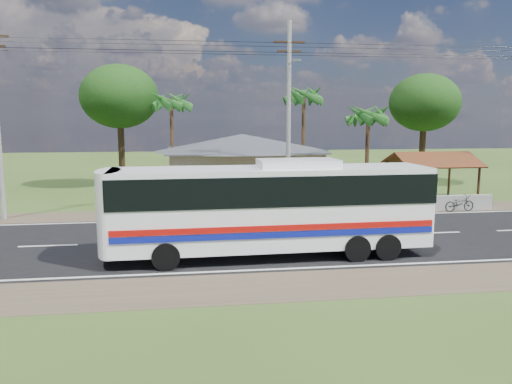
% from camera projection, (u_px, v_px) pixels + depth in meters
% --- Properties ---
extents(ground, '(120.00, 120.00, 0.00)m').
position_uv_depth(ground, '(252.00, 239.00, 23.02)').
color(ground, '#334B1B').
rests_on(ground, ground).
extents(road, '(120.00, 16.00, 0.03)m').
position_uv_depth(road, '(252.00, 239.00, 23.02)').
color(road, black).
rests_on(road, ground).
extents(house, '(12.40, 10.00, 5.00)m').
position_uv_depth(house, '(242.00, 159.00, 35.49)').
color(house, '#C6B584').
rests_on(house, ground).
extents(waiting_shed, '(5.20, 4.48, 3.35)m').
position_uv_depth(waiting_shed, '(432.00, 161.00, 32.68)').
color(waiting_shed, '#3B2615').
rests_on(waiting_shed, ground).
extents(concrete_barrier, '(7.00, 0.30, 0.90)m').
position_uv_depth(concrete_barrier, '(437.00, 203.00, 30.04)').
color(concrete_barrier, '#9E9E99').
rests_on(concrete_barrier, ground).
extents(utility_poles, '(32.80, 2.22, 11.00)m').
position_uv_depth(utility_poles, '(283.00, 114.00, 28.86)').
color(utility_poles, '#9E9E99').
rests_on(utility_poles, ground).
extents(palm_near, '(2.80, 2.80, 6.70)m').
position_uv_depth(palm_near, '(368.00, 115.00, 34.21)').
color(palm_near, '#47301E').
rests_on(palm_near, ground).
extents(palm_mid, '(2.80, 2.80, 8.20)m').
position_uv_depth(palm_mid, '(304.00, 96.00, 37.93)').
color(palm_mid, '#47301E').
rests_on(palm_mid, ground).
extents(palm_far, '(2.80, 2.80, 7.70)m').
position_uv_depth(palm_far, '(171.00, 102.00, 37.15)').
color(palm_far, '#47301E').
rests_on(palm_far, ground).
extents(tree_behind_house, '(6.00, 6.00, 9.61)m').
position_uv_depth(tree_behind_house, '(119.00, 97.00, 38.51)').
color(tree_behind_house, '#47301E').
rests_on(tree_behind_house, ground).
extents(tree_behind_shed, '(5.60, 5.60, 9.02)m').
position_uv_depth(tree_behind_shed, '(425.00, 103.00, 39.83)').
color(tree_behind_shed, '#47301E').
rests_on(tree_behind_shed, ground).
extents(coach_bus, '(12.72, 2.98, 3.93)m').
position_uv_depth(coach_bus, '(272.00, 202.00, 19.89)').
color(coach_bus, white).
rests_on(coach_bus, ground).
extents(motorcycle, '(1.97, 0.86, 1.00)m').
position_uv_depth(motorcycle, '(459.00, 203.00, 29.68)').
color(motorcycle, black).
rests_on(motorcycle, ground).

